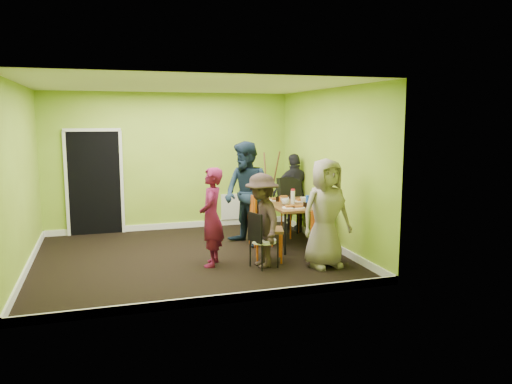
% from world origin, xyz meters
% --- Properties ---
extents(ground, '(5.00, 5.00, 0.00)m').
position_xyz_m(ground, '(0.00, 0.00, 0.00)').
color(ground, black).
rests_on(ground, ground).
extents(room_walls, '(5.04, 4.54, 2.82)m').
position_xyz_m(room_walls, '(-0.02, 0.04, 0.99)').
color(room_walls, '#86A62A').
rests_on(room_walls, ground).
extents(dining_table, '(0.90, 1.50, 0.75)m').
position_xyz_m(dining_table, '(1.93, 0.33, 0.70)').
color(dining_table, black).
rests_on(dining_table, ground).
extents(chair_left_far, '(0.40, 0.39, 0.94)m').
position_xyz_m(chair_left_far, '(1.27, 0.38, 0.53)').
color(chair_left_far, '#DD5914').
rests_on(chair_left_far, ground).
extents(chair_left_near, '(0.55, 0.55, 1.08)m').
position_xyz_m(chair_left_near, '(1.09, -0.57, 0.61)').
color(chair_left_near, '#DD5914').
rests_on(chair_left_near, ground).
extents(chair_back_end, '(0.51, 0.59, 1.13)m').
position_xyz_m(chair_back_end, '(2.18, 1.05, 0.80)').
color(chair_back_end, '#DD5914').
rests_on(chair_back_end, ground).
extents(chair_front_end, '(0.46, 0.46, 0.86)m').
position_xyz_m(chair_front_end, '(1.91, -0.99, 0.48)').
color(chair_front_end, '#DD5914').
rests_on(chair_front_end, ground).
extents(chair_bentwood, '(0.43, 0.43, 0.87)m').
position_xyz_m(chair_bentwood, '(0.92, -0.94, 0.48)').
color(chair_bentwood, black).
rests_on(chair_bentwood, ground).
extents(easel, '(0.65, 0.61, 1.61)m').
position_xyz_m(easel, '(1.86, 1.75, 0.80)').
color(easel, brown).
rests_on(easel, ground).
extents(plate_near_left, '(0.25, 0.25, 0.01)m').
position_xyz_m(plate_near_left, '(1.75, 0.72, 0.76)').
color(plate_near_left, white).
rests_on(plate_near_left, dining_table).
extents(plate_near_right, '(0.25, 0.25, 0.01)m').
position_xyz_m(plate_near_right, '(1.71, -0.10, 0.76)').
color(plate_near_right, white).
rests_on(plate_near_right, dining_table).
extents(plate_far_back, '(0.23, 0.23, 0.01)m').
position_xyz_m(plate_far_back, '(2.00, 0.93, 0.76)').
color(plate_far_back, white).
rests_on(plate_far_back, dining_table).
extents(plate_far_front, '(0.22, 0.22, 0.01)m').
position_xyz_m(plate_far_front, '(1.86, -0.16, 0.76)').
color(plate_far_front, white).
rests_on(plate_far_front, dining_table).
extents(plate_wall_back, '(0.23, 0.23, 0.01)m').
position_xyz_m(plate_wall_back, '(2.16, 0.49, 0.76)').
color(plate_wall_back, white).
rests_on(plate_wall_back, dining_table).
extents(plate_wall_front, '(0.25, 0.25, 0.01)m').
position_xyz_m(plate_wall_front, '(2.26, 0.18, 0.76)').
color(plate_wall_front, white).
rests_on(plate_wall_front, dining_table).
extents(thermos, '(0.08, 0.08, 0.24)m').
position_xyz_m(thermos, '(1.93, 0.28, 0.87)').
color(thermos, white).
rests_on(thermos, dining_table).
extents(blue_bottle, '(0.07, 0.07, 0.18)m').
position_xyz_m(blue_bottle, '(2.11, 0.03, 0.84)').
color(blue_bottle, blue).
rests_on(blue_bottle, dining_table).
extents(orange_bottle, '(0.03, 0.03, 0.09)m').
position_xyz_m(orange_bottle, '(1.78, 0.58, 0.79)').
color(orange_bottle, '#DD5914').
rests_on(orange_bottle, dining_table).
extents(glass_mid, '(0.07, 0.07, 0.09)m').
position_xyz_m(glass_mid, '(1.75, 0.60, 0.79)').
color(glass_mid, black).
rests_on(glass_mid, dining_table).
extents(glass_back, '(0.06, 0.06, 0.09)m').
position_xyz_m(glass_back, '(2.09, 0.83, 0.79)').
color(glass_back, black).
rests_on(glass_back, dining_table).
extents(glass_front, '(0.07, 0.07, 0.09)m').
position_xyz_m(glass_front, '(1.99, -0.13, 0.79)').
color(glass_front, black).
rests_on(glass_front, dining_table).
extents(cup_a, '(0.14, 0.14, 0.11)m').
position_xyz_m(cup_a, '(1.76, 0.21, 0.80)').
color(cup_a, white).
rests_on(cup_a, dining_table).
extents(cup_b, '(0.11, 0.11, 0.10)m').
position_xyz_m(cup_b, '(2.15, 0.33, 0.80)').
color(cup_b, white).
rests_on(cup_b, dining_table).
extents(person_standing, '(0.54, 0.65, 1.54)m').
position_xyz_m(person_standing, '(0.24, -0.58, 0.77)').
color(person_standing, '#5F1035').
rests_on(person_standing, ground).
extents(person_left_far, '(1.02, 1.12, 1.88)m').
position_xyz_m(person_left_far, '(1.10, 0.46, 0.94)').
color(person_left_far, '#142233').
rests_on(person_left_far, ground).
extents(person_left_near, '(0.61, 0.98, 1.46)m').
position_xyz_m(person_left_near, '(0.96, -0.88, 0.73)').
color(person_left_near, '#2F211F').
rests_on(person_left_near, ground).
extents(person_back_end, '(0.93, 0.39, 1.59)m').
position_xyz_m(person_back_end, '(2.33, 1.21, 0.79)').
color(person_back_end, black).
rests_on(person_back_end, ground).
extents(person_front_end, '(0.88, 0.63, 1.68)m').
position_xyz_m(person_front_end, '(1.90, -1.17, 0.84)').
color(person_front_end, gray).
rests_on(person_front_end, ground).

